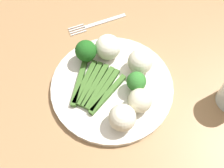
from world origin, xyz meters
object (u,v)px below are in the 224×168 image
object	(u,v)px
cauliflower_front_left	(140,62)
cauliflower_near_fork	(122,118)
asparagus_bundle	(95,86)
dining_table	(127,111)
fork	(97,24)
broccoli_back_right	(135,80)
plate	(112,87)
cauliflower_front	(107,47)
broccoli_outer_edge	(86,51)
cauliflower_right	(139,101)

from	to	relation	value
cauliflower_front_left	cauliflower_near_fork	world-z (taller)	same
asparagus_bundle	dining_table	bearing A→B (deg)	-70.58
fork	broccoli_back_right	bearing A→B (deg)	91.50
plate	cauliflower_front	world-z (taller)	cauliflower_front
broccoli_back_right	cauliflower_near_fork	bearing A→B (deg)	134.62
broccoli_outer_edge	cauliflower_right	bearing A→B (deg)	-162.93
asparagus_bundle	fork	xyz separation A→B (m)	(0.19, -0.09, -0.02)
broccoli_back_right	broccoli_outer_edge	xyz separation A→B (m)	(0.12, 0.07, 0.00)
dining_table	broccoli_back_right	bearing A→B (deg)	-73.49
cauliflower_front	broccoli_outer_edge	bearing A→B (deg)	79.85
cauliflower_right	cauliflower_near_fork	xyz separation A→B (m)	(-0.02, 0.05, 0.00)
cauliflower_front	plate	bearing A→B (deg)	161.56
broccoli_outer_edge	fork	world-z (taller)	broccoli_outer_edge
asparagus_bundle	cauliflower_near_fork	size ratio (longest dim) A/B	2.48
dining_table	plate	bearing A→B (deg)	42.87
broccoli_back_right	fork	xyz separation A→B (m)	(0.23, -0.01, -0.04)
broccoli_outer_edge	cauliflower_near_fork	bearing A→B (deg)	-179.81
plate	broccoli_back_right	distance (m)	0.07
dining_table	plate	size ratio (longest dim) A/B	5.03
plate	cauliflower_near_fork	bearing A→B (deg)	166.45
broccoli_back_right	cauliflower_right	size ratio (longest dim) A/B	1.03
broccoli_outer_edge	cauliflower_front_left	xyz separation A→B (m)	(-0.08, -0.10, -0.01)
broccoli_outer_edge	cauliflower_front_left	distance (m)	0.13
cauliflower_front_left	broccoli_outer_edge	bearing A→B (deg)	52.26
cauliflower_right	fork	xyz separation A→B (m)	(0.27, -0.02, -0.04)
asparagus_bundle	broccoli_outer_edge	size ratio (longest dim) A/B	2.30
asparagus_bundle	cauliflower_front_left	world-z (taller)	cauliflower_front_left
dining_table	cauliflower_front	size ratio (longest dim) A/B	23.18
cauliflower_right	fork	distance (m)	0.28
plate	cauliflower_near_fork	world-z (taller)	cauliflower_near_fork
plate	cauliflower_right	bearing A→B (deg)	-159.59
dining_table	broccoli_outer_edge	distance (m)	0.20
cauliflower_front	broccoli_back_right	bearing A→B (deg)	-171.34
dining_table	cauliflower_front_left	size ratio (longest dim) A/B	24.35
dining_table	cauliflower_front	bearing A→B (deg)	1.20
broccoli_outer_edge	fork	size ratio (longest dim) A/B	0.38
plate	asparagus_bundle	xyz separation A→B (m)	(0.01, 0.04, 0.01)
plate	broccoli_back_right	world-z (taller)	broccoli_back_right
plate	cauliflower_front_left	size ratio (longest dim) A/B	4.84
broccoli_outer_edge	fork	xyz separation A→B (m)	(0.11, -0.08, -0.05)
plate	cauliflower_right	size ratio (longest dim) A/B	5.38
broccoli_outer_edge	cauliflower_right	xyz separation A→B (m)	(-0.17, -0.05, -0.01)
broccoli_outer_edge	broccoli_back_right	bearing A→B (deg)	-150.51
asparagus_bundle	broccoli_back_right	xyz separation A→B (m)	(-0.04, -0.08, 0.03)
dining_table	broccoli_back_right	size ratio (longest dim) A/B	26.38
cauliflower_front_left	fork	world-z (taller)	cauliflower_front_left
cauliflower_right	fork	world-z (taller)	cauliflower_right
asparagus_bundle	fork	world-z (taller)	asparagus_bundle
broccoli_back_right	cauliflower_near_fork	distance (m)	0.09
cauliflower_front_left	fork	size ratio (longest dim) A/B	0.36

